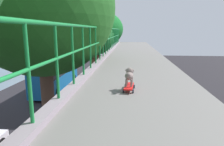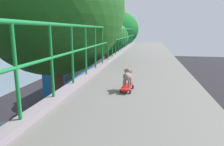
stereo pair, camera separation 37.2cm
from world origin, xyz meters
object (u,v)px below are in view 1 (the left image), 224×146
object	(u,v)px
toy_skateboard	(129,87)
car_red_taxi_fifth	(49,130)
city_bus	(57,74)
small_dog	(129,75)

from	to	relation	value
toy_skateboard	car_red_taxi_fifth	bearing A→B (deg)	122.26
city_bus	car_red_taxi_fifth	bearing A→B (deg)	-72.47
car_red_taxi_fifth	toy_skateboard	world-z (taller)	toy_skateboard
car_red_taxi_fifth	toy_skateboard	size ratio (longest dim) A/B	7.66
toy_skateboard	small_dog	distance (m)	0.22
car_red_taxi_fifth	small_dog	bearing A→B (deg)	-57.62
car_red_taxi_fifth	toy_skateboard	xyz separation A→B (m)	(5.41, -8.58, 5.61)
car_red_taxi_fifth	city_bus	bearing A→B (deg)	107.53
small_dog	toy_skateboard	bearing A→B (deg)	-93.00
city_bus	toy_skateboard	xyz separation A→B (m)	(9.30, -20.86, 4.41)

